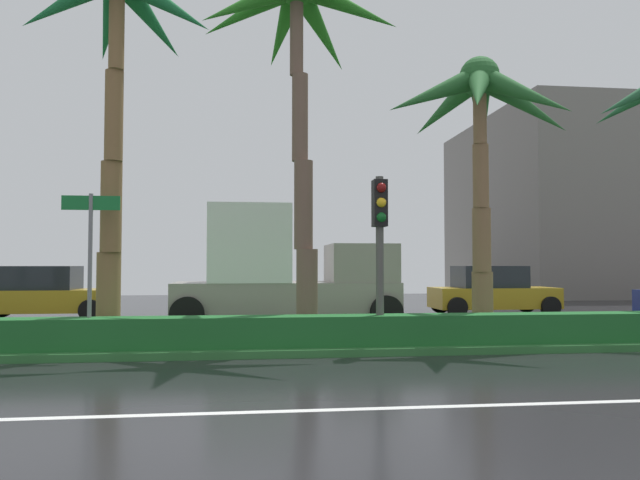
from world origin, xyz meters
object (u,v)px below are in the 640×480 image
at_px(traffic_signal_median_right, 380,228).
at_px(palm_tree_centre_right, 481,117).
at_px(palm_tree_centre_left, 116,36).
at_px(street_name_sign, 90,249).
at_px(palm_tree_centre, 298,36).
at_px(car_in_traffic_second, 43,294).
at_px(car_in_traffic_third, 492,291).
at_px(box_truck_lead, 283,272).

bearing_deg(traffic_signal_median_right, palm_tree_centre_right, 21.28).
distance_m(palm_tree_centre_left, street_name_sign, 4.44).
relative_size(palm_tree_centre_right, traffic_signal_median_right, 1.86).
height_order(palm_tree_centre, car_in_traffic_second, palm_tree_centre).
relative_size(street_name_sign, car_in_traffic_third, 0.70).
bearing_deg(palm_tree_centre, box_truck_lead, 90.88).
relative_size(palm_tree_centre, car_in_traffic_second, 1.95).
height_order(street_name_sign, car_in_traffic_third, street_name_sign).
bearing_deg(car_in_traffic_second, palm_tree_centre, -42.84).
xyz_separation_m(palm_tree_centre_left, car_in_traffic_second, (-3.88, 7.78, -5.65)).
distance_m(palm_tree_centre, car_in_traffic_second, 12.12).
relative_size(palm_tree_centre_right, car_in_traffic_second, 1.48).
bearing_deg(palm_tree_centre, palm_tree_centre_right, -3.25).
height_order(palm_tree_centre_left, street_name_sign, palm_tree_centre_left).
height_order(palm_tree_centre_right, traffic_signal_median_right, palm_tree_centre_right).
bearing_deg(box_truck_lead, palm_tree_centre, -89.12).
xyz_separation_m(traffic_signal_median_right, car_in_traffic_third, (5.88, 8.27, -1.68)).
relative_size(traffic_signal_median_right, car_in_traffic_second, 0.80).
relative_size(palm_tree_centre_left, car_in_traffic_second, 1.87).
relative_size(palm_tree_centre, palm_tree_centre_right, 1.32).
height_order(traffic_signal_median_right, box_truck_lead, traffic_signal_median_right).
xyz_separation_m(car_in_traffic_second, car_in_traffic_third, (15.16, -0.10, 0.00)).
distance_m(palm_tree_centre_right, street_name_sign, 8.89).
distance_m(palm_tree_centre_right, box_truck_lead, 7.10).
height_order(traffic_signal_median_right, car_in_traffic_second, traffic_signal_median_right).
bearing_deg(palm_tree_centre, traffic_signal_median_right, -38.04).
height_order(street_name_sign, box_truck_lead, box_truck_lead).
bearing_deg(palm_tree_centre_right, traffic_signal_median_right, -158.72).
xyz_separation_m(palm_tree_centre_right, street_name_sign, (-8.29, -0.92, -3.06)).
height_order(palm_tree_centre, box_truck_lead, palm_tree_centre).
distance_m(palm_tree_centre_left, palm_tree_centre, 3.89).
bearing_deg(car_in_traffic_second, palm_tree_centre_right, -31.85).
bearing_deg(box_truck_lead, traffic_signal_median_right, -73.07).
height_order(palm_tree_centre, traffic_signal_median_right, palm_tree_centre).
relative_size(palm_tree_centre_right, car_in_traffic_third, 1.48).
xyz_separation_m(street_name_sign, car_in_traffic_second, (-3.57, 8.29, -1.25)).
bearing_deg(box_truck_lead, car_in_traffic_second, 158.90).
distance_m(palm_tree_centre_left, car_in_traffic_third, 14.77).
height_order(palm_tree_centre_right, car_in_traffic_third, palm_tree_centre_right).
height_order(palm_tree_centre_left, car_in_traffic_second, palm_tree_centre_left).
xyz_separation_m(traffic_signal_median_right, box_truck_lead, (-1.65, 5.43, -0.96)).
relative_size(palm_tree_centre_right, street_name_sign, 2.12).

